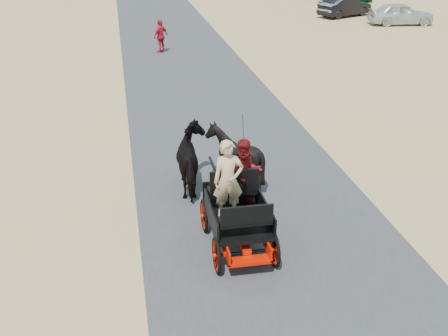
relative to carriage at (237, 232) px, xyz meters
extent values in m
plane|color=tan|center=(0.85, 2.38, -0.36)|extent=(140.00, 140.00, 0.00)
cube|color=#38383A|center=(0.85, 2.38, -0.35)|extent=(6.00, 140.00, 0.01)
imported|color=black|center=(-0.55, 3.00, 0.49)|extent=(0.91, 2.01, 1.70)
imported|color=black|center=(0.55, 3.00, 0.49)|extent=(1.37, 1.54, 1.70)
imported|color=tan|center=(-0.20, 0.05, 1.26)|extent=(0.66, 0.43, 1.80)
imported|color=#660C0F|center=(0.30, 0.60, 1.15)|extent=(0.77, 0.60, 1.58)
imported|color=#AD1325|center=(-0.04, 19.46, 0.50)|extent=(1.02, 1.00, 1.73)
imported|color=silver|center=(16.29, 24.68, 0.36)|extent=(4.37, 2.16, 1.43)
imported|color=black|center=(13.86, 28.43, 0.33)|extent=(4.40, 3.05, 1.37)
camera|label=1|loc=(-2.29, -10.51, 6.47)|focal=45.00mm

